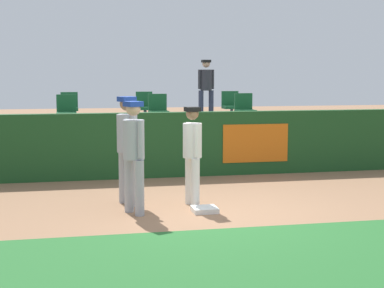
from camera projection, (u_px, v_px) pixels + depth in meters
The scene contains 15 objects.
ground_plane at pixel (208, 213), 9.58m from camera, with size 60.00×60.00×0.00m, color #936B4C.
grass_foreground_strip at pixel (253, 257), 7.28m from camera, with size 18.00×2.80×0.01m, color #26662B.
first_base at pixel (205, 209), 9.68m from camera, with size 0.40×0.40×0.08m, color white.
player_fielder_home at pixel (192, 149), 10.06m from camera, with size 0.37×0.55×1.69m.
player_runner_visitor at pixel (134, 149), 9.44m from camera, with size 0.46×0.47×1.81m.
player_coach_visitor at pixel (127, 142), 10.12m from camera, with size 0.46×0.49×1.86m.
field_wall at pixel (171, 145), 12.93m from camera, with size 18.00×0.26×1.41m.
bleacher_platform at pixel (153, 143), 15.45m from camera, with size 18.00×4.80×0.92m, color #59595E.
seat_back_right at pixel (231, 104), 16.46m from camera, with size 0.47×0.44×0.84m.
seat_back_left at pixel (69, 106), 15.56m from camera, with size 0.44×0.44×0.84m.
seat_back_center at pixel (145, 105), 15.97m from camera, with size 0.44×0.44×0.84m.
seat_front_center at pixel (158, 109), 14.24m from camera, with size 0.45×0.44×0.84m.
seat_front_left at pixel (66, 110), 13.80m from camera, with size 0.45×0.44×0.84m.
seat_front_right at pixel (245, 108), 14.68m from camera, with size 0.45×0.44×0.84m.
spectator_hooded at pixel (206, 85), 17.03m from camera, with size 0.48×0.35×1.71m.
Camera 1 is at (-2.18, -9.13, 2.24)m, focal length 55.64 mm.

